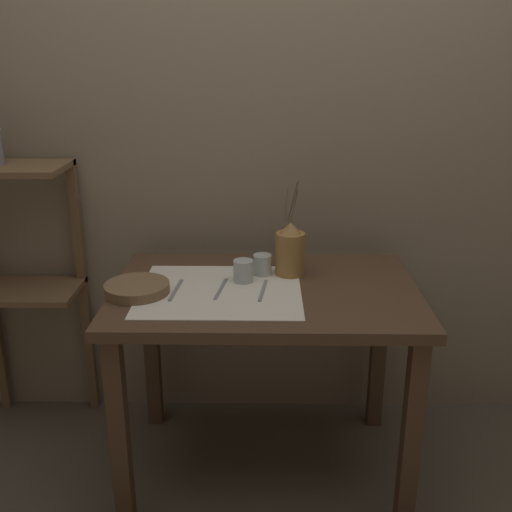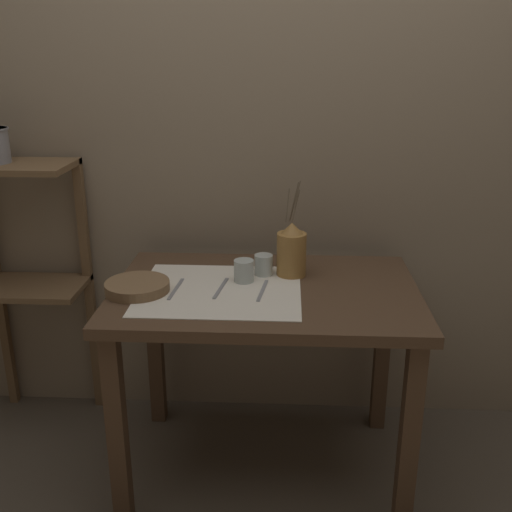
# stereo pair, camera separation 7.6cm
# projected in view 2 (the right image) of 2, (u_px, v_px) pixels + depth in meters

# --- Properties ---
(ground_plane) EXTENTS (12.00, 12.00, 0.00)m
(ground_plane) POSITION_uv_depth(u_px,v_px,m) (264.00, 466.00, 2.41)
(ground_plane) COLOR brown
(stone_wall_back) EXTENTS (7.00, 0.06, 2.40)m
(stone_wall_back) POSITION_uv_depth(u_px,v_px,m) (270.00, 148.00, 2.46)
(stone_wall_back) COLOR gray
(stone_wall_back) RESTS_ON ground_plane
(wooden_table) EXTENTS (1.10, 0.73, 0.78)m
(wooden_table) POSITION_uv_depth(u_px,v_px,m) (265.00, 317.00, 2.19)
(wooden_table) COLOR #4C3523
(wooden_table) RESTS_ON ground_plane
(wooden_shelf_unit) EXTENTS (0.45, 0.29, 1.16)m
(wooden_shelf_unit) POSITION_uv_depth(u_px,v_px,m) (30.00, 249.00, 2.50)
(wooden_shelf_unit) COLOR brown
(wooden_shelf_unit) RESTS_ON ground_plane
(linen_cloth) EXTENTS (0.57, 0.50, 0.00)m
(linen_cloth) POSITION_uv_depth(u_px,v_px,m) (220.00, 290.00, 2.13)
(linen_cloth) COLOR silver
(linen_cloth) RESTS_ON wooden_table
(pitcher_with_flowers) EXTENTS (0.11, 0.11, 0.36)m
(pitcher_with_flowers) POSITION_uv_depth(u_px,v_px,m) (291.00, 251.00, 2.24)
(pitcher_with_flowers) COLOR olive
(pitcher_with_flowers) RESTS_ON wooden_table
(wooden_bowl) EXTENTS (0.23, 0.23, 0.04)m
(wooden_bowl) POSITION_uv_depth(u_px,v_px,m) (137.00, 287.00, 2.11)
(wooden_bowl) COLOR brown
(wooden_bowl) RESTS_ON wooden_table
(glass_tumbler_near) EXTENTS (0.07, 0.07, 0.08)m
(glass_tumbler_near) POSITION_uv_depth(u_px,v_px,m) (244.00, 271.00, 2.19)
(glass_tumbler_near) COLOR #B7C1BC
(glass_tumbler_near) RESTS_ON wooden_table
(glass_tumbler_far) EXTENTS (0.07, 0.07, 0.08)m
(glass_tumbler_far) POSITION_uv_depth(u_px,v_px,m) (264.00, 265.00, 2.26)
(glass_tumbler_far) COLOR #B7C1BC
(glass_tumbler_far) RESTS_ON wooden_table
(knife_center) EXTENTS (0.03, 0.19, 0.00)m
(knife_center) POSITION_uv_depth(u_px,v_px,m) (176.00, 289.00, 2.13)
(knife_center) COLOR gray
(knife_center) RESTS_ON wooden_table
(fork_inner) EXTENTS (0.04, 0.19, 0.00)m
(fork_inner) POSITION_uv_depth(u_px,v_px,m) (221.00, 288.00, 2.13)
(fork_inner) COLOR gray
(fork_inner) RESTS_ON wooden_table
(fork_outer) EXTENTS (0.03, 0.19, 0.00)m
(fork_outer) POSITION_uv_depth(u_px,v_px,m) (262.00, 290.00, 2.11)
(fork_outer) COLOR gray
(fork_outer) RESTS_ON wooden_table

